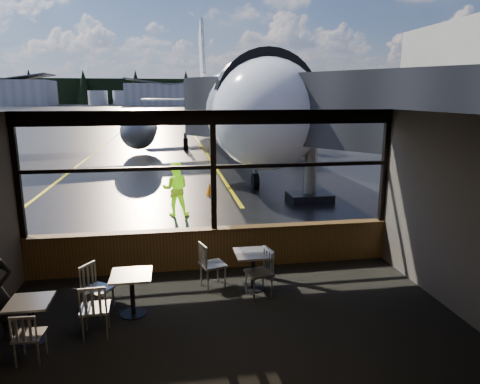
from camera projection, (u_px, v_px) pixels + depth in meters
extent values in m
plane|color=black|center=(172.00, 109.00, 125.18)|extent=(520.00, 520.00, 0.00)
cube|color=black|center=(235.00, 340.00, 6.78)|extent=(8.00, 6.00, 0.01)
cube|color=#38332D|center=(234.00, 117.00, 6.01)|extent=(8.00, 6.00, 0.04)
cube|color=#504840|center=(474.00, 223.00, 7.03)|extent=(0.04, 6.00, 3.50)
cube|color=#504840|center=(289.00, 350.00, 3.51)|extent=(8.00, 0.04, 3.50)
cube|color=#523719|center=(214.00, 249.00, 9.57)|extent=(8.00, 0.28, 0.90)
cube|color=black|center=(213.00, 117.00, 8.93)|extent=(8.00, 0.18, 0.30)
cube|color=black|center=(17.00, 177.00, 8.56)|extent=(0.12, 0.12, 2.60)
cube|color=black|center=(213.00, 172.00, 9.18)|extent=(0.12, 0.12, 2.60)
cube|color=black|center=(385.00, 167.00, 9.81)|extent=(0.12, 0.12, 2.60)
cube|color=black|center=(213.00, 167.00, 9.16)|extent=(8.00, 0.10, 0.08)
imported|color=#BFF219|center=(175.00, 189.00, 13.76)|extent=(0.88, 0.71, 1.74)
cone|color=#DF4707|center=(209.00, 189.00, 16.72)|extent=(0.32, 0.32, 0.45)
cylinder|color=silver|center=(98.00, 98.00, 179.46)|extent=(8.00, 8.00, 6.00)
cylinder|color=silver|center=(123.00, 98.00, 181.04)|extent=(8.00, 8.00, 6.00)
cylinder|color=silver|center=(147.00, 98.00, 182.63)|extent=(8.00, 8.00, 6.00)
cube|color=black|center=(170.00, 91.00, 210.50)|extent=(360.00, 3.00, 12.00)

